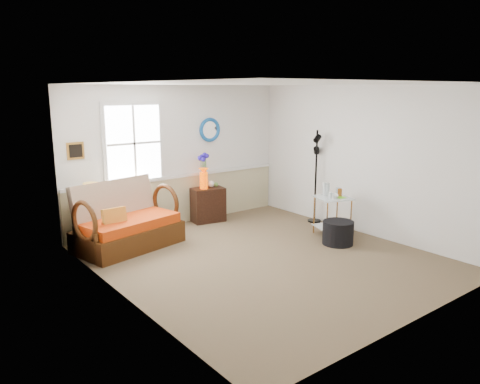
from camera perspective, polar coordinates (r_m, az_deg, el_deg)
floor at (r=7.19m, az=3.05°, el=-8.12°), size 4.50×5.00×0.01m
ceiling at (r=6.74m, az=3.31°, el=13.07°), size 4.50×5.00×0.01m
walls at (r=6.85m, az=3.17°, el=2.13°), size 4.51×5.01×2.60m
wainscot at (r=9.00m, az=-7.30°, el=-0.98°), size 4.46×0.02×0.90m
chair_rail at (r=8.90m, az=-7.35°, el=1.95°), size 4.46×0.04×0.06m
window at (r=8.38m, az=-12.80°, el=5.81°), size 1.14×0.06×1.44m
picture at (r=8.02m, az=-19.43°, el=4.76°), size 0.28×0.03×0.28m
mirror at (r=9.17m, az=-3.73°, el=7.57°), size 0.47×0.07×0.47m
loveseat at (r=7.74m, az=-13.54°, el=-2.79°), size 1.80×1.25×1.07m
throw_pillow at (r=7.53m, az=-15.03°, el=-3.30°), size 0.38×0.10×0.37m
lamp_stand at (r=8.13m, az=-17.57°, el=-4.20°), size 0.33×0.33×0.56m
table_lamp at (r=8.00m, az=-17.59°, el=-0.64°), size 0.28×0.28×0.48m
potted_plant at (r=8.04m, az=-16.87°, el=-1.35°), size 0.33×0.36×0.25m
cabinet at (r=9.10m, az=-3.96°, el=-1.54°), size 0.68×0.50×0.66m
flower_vase at (r=8.90m, az=-4.46°, el=2.52°), size 0.26×0.26×0.67m
side_table at (r=8.34m, az=11.17°, el=-2.93°), size 0.70×0.70×0.69m
tabletop_items at (r=8.29m, az=11.35°, el=0.28°), size 0.46×0.46×0.24m
floor_lamp at (r=9.04m, az=9.22°, el=1.85°), size 0.31×0.31×1.78m
ottoman at (r=7.94m, az=11.86°, el=-4.87°), size 0.63×0.63×0.39m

